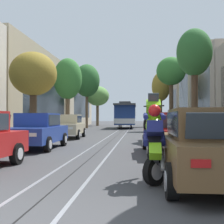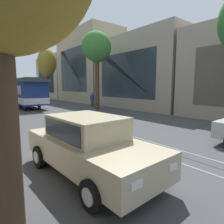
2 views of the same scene
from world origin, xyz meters
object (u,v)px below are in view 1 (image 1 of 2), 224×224
Objects in this scene: street_tree_kerb_left_far at (98,96)px; cable_car_trolley at (126,115)px; street_tree_kerb_right_mid at (171,73)px; motorcycle_with_rider at (154,135)px; parked_car_red_second_right at (170,133)px; pedestrian_on_right_pavement at (178,121)px; street_tree_kerb_right_fourth at (161,87)px; street_tree_kerb_left_fourth at (87,81)px; street_tree_kerb_left_mid at (68,80)px; parked_car_blue_second_left at (38,131)px; street_tree_kerb_right_second at (194,55)px; parked_car_brown_near_right at (208,146)px; parked_car_silver_mid_right at (164,128)px; parked_car_beige_mid_left at (68,126)px; street_tree_kerb_left_second at (33,75)px.

street_tree_kerb_left_far is 12.03m from cable_car_trolley.
motorcycle_with_rider is at bearing -96.91° from street_tree_kerb_right_mid.
parked_car_red_second_right is 22.58m from pedestrian_on_right_pavement.
street_tree_kerb_right_fourth is 0.89× the size of cable_car_trolley.
street_tree_kerb_left_fourth is at bearing 146.67° from street_tree_kerb_right_mid.
motorcycle_with_rider is at bearing -94.41° from street_tree_kerb_right_fourth.
street_tree_kerb_left_mid is at bearing 108.30° from motorcycle_with_rider.
street_tree_kerb_right_second is (8.01, 6.09, 4.54)m from parked_car_blue_second_left.
motorcycle_with_rider reaches higher than parked_car_blue_second_left.
street_tree_kerb_right_fourth is at bearing 86.41° from parked_car_red_second_right.
street_tree_kerb_right_fourth is (1.86, 38.56, 5.11)m from parked_car_brown_near_right.
parked_car_beige_mid_left is at bearing 153.37° from parked_car_silver_mid_right.
street_tree_kerb_left_mid reaches higher than motorcycle_with_rider.
parked_car_red_second_right is at bearing -53.68° from parked_car_beige_mid_left.
cable_car_trolley is at bearing 1.90° from street_tree_kerb_left_fourth.
parked_car_red_second_right is at bearing -63.51° from street_tree_kerb_left_mid.
parked_car_blue_second_left is 15.11m from street_tree_kerb_left_mid.
parked_car_blue_second_left is 0.68× the size of street_tree_kerb_left_far.
street_tree_kerb_right_fourth is at bearing 87.24° from parked_car_brown_near_right.
street_tree_kerb_left_second is at bearing 123.47° from parked_car_brown_near_right.
street_tree_kerb_right_fourth is at bearing 72.26° from parked_car_beige_mid_left.
street_tree_kerb_right_fourth is at bearing 85.59° from motorcycle_with_rider.
parked_car_beige_mid_left is at bearing -107.74° from street_tree_kerb_right_fourth.
street_tree_kerb_right_fourth reaches higher than street_tree_kerb_left_far.
street_tree_kerb_left_second is (-2.11, -0.89, 3.38)m from parked_car_beige_mid_left.
street_tree_kerb_left_second is 0.69× the size of street_tree_kerb_left_fourth.
parked_car_red_second_right is 26.60m from cable_car_trolley.
pedestrian_on_right_pavement is (11.07, -3.91, -5.13)m from street_tree_kerb_left_fourth.
street_tree_kerb_right_second is 13.75m from motorcycle_with_rider.
cable_car_trolley is (2.87, 25.12, 0.86)m from parked_car_blue_second_left.
pedestrian_on_right_pavement is (11.14, -14.53, -3.89)m from street_tree_kerb_left_far.
street_tree_kerb_left_far is 42.90m from motorcycle_with_rider.
parked_car_red_second_right is 18.01m from street_tree_kerb_left_mid.
street_tree_kerb_left_far is at bearing 102.13° from parked_car_red_second_right.
street_tree_kerb_right_fourth is (9.90, 17.53, 0.99)m from street_tree_kerb_left_mid.
street_tree_kerb_left_fourth reaches higher than street_tree_kerb_left_mid.
parked_car_red_second_right is at bearing -98.18° from pedestrian_on_right_pavement.
parked_car_blue_second_left is 0.99× the size of parked_car_beige_mid_left.
street_tree_kerb_right_fourth is at bearing 90.23° from street_tree_kerb_right_mid.
street_tree_kerb_left_fourth is at bearing 94.85° from parked_car_blue_second_left.
parked_car_beige_mid_left is at bearing 22.75° from street_tree_kerb_left_second.
cable_car_trolley is 5.49× the size of pedestrian_on_right_pavement.
street_tree_kerb_left_mid is 0.76× the size of cable_car_trolley.
parked_car_red_second_right is at bearing -107.07° from street_tree_kerb_right_second.
street_tree_kerb_left_far reaches higher than pedestrian_on_right_pavement.
parked_car_brown_near_right is at bearing -99.14° from street_tree_kerb_right_second.
street_tree_kerb_right_mid is (9.96, 4.00, 1.12)m from street_tree_kerb_left_mid.
street_tree_kerb_left_far is at bearing 93.92° from parked_car_beige_mid_left.
street_tree_kerb_right_second is at bearing -89.58° from street_tree_kerb_right_fourth.
street_tree_kerb_left_fourth reaches higher than street_tree_kerb_left_second.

